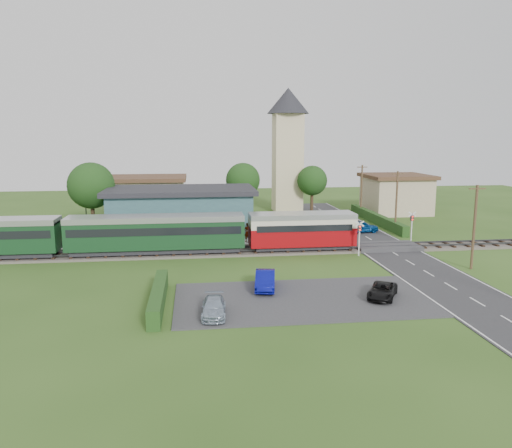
{
  "coord_description": "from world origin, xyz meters",
  "views": [
    {
      "loc": [
        -8.53,
        -43.64,
        10.95
      ],
      "look_at": [
        -2.6,
        4.0,
        2.4
      ],
      "focal_mm": 35.0,
      "sensor_mm": 36.0,
      "label": 1
    }
  ],
  "objects": [
    {
      "name": "church_tower",
      "position": [
        5.0,
        28.0,
        10.23
      ],
      "size": [
        6.0,
        6.0,
        17.6
      ],
      "color": "beige",
      "rests_on": "ground"
    },
    {
      "name": "station_building",
      "position": [
        -10.0,
        10.99,
        2.69
      ],
      "size": [
        16.0,
        9.0,
        5.3
      ],
      "color": "#32545C",
      "rests_on": "ground"
    },
    {
      "name": "pedestrian_far",
      "position": [
        -16.85,
        5.48,
        1.21
      ],
      "size": [
        0.77,
        0.88,
        1.52
      ],
      "primitive_type": "imported",
      "rotation": [
        0.0,
        0.0,
        1.27
      ],
      "color": "gray",
      "rests_on": "platform"
    },
    {
      "name": "utility_pole_b",
      "position": [
        14.2,
        -6.0,
        3.63
      ],
      "size": [
        1.4,
        0.22,
        7.0
      ],
      "color": "#473321",
      "rests_on": "ground"
    },
    {
      "name": "hedge_station",
      "position": [
        -10.0,
        15.5,
        0.65
      ],
      "size": [
        22.0,
        0.8,
        1.3
      ],
      "primitive_type": "cube",
      "color": "#193814",
      "rests_on": "ground"
    },
    {
      "name": "hedge_roadside",
      "position": [
        14.2,
        16.0,
        0.6
      ],
      "size": [
        0.8,
        18.0,
        1.2
      ],
      "primitive_type": "cube",
      "color": "#193814",
      "rests_on": "ground"
    },
    {
      "name": "pedestrian_near",
      "position": [
        -3.36,
        4.9,
        1.42
      ],
      "size": [
        0.83,
        0.7,
        1.94
      ],
      "primitive_type": "imported",
      "rotation": [
        0.0,
        0.0,
        3.55
      ],
      "color": "gray",
      "rests_on": "platform"
    },
    {
      "name": "road",
      "position": [
        10.0,
        0.0,
        0.03
      ],
      "size": [
        6.0,
        70.0,
        0.05
      ],
      "primitive_type": "cube",
      "color": "#28282B",
      "rests_on": "ground"
    },
    {
      "name": "utility_pole_c",
      "position": [
        14.2,
        10.0,
        3.63
      ],
      "size": [
        1.4,
        0.22,
        7.0
      ],
      "color": "#473321",
      "rests_on": "ground"
    },
    {
      "name": "ground",
      "position": [
        0.0,
        0.0,
        0.0
      ],
      "size": [
        120.0,
        120.0,
        0.0
      ],
      "primitive_type": "plane",
      "color": "#2D4C19"
    },
    {
      "name": "crossing_deck",
      "position": [
        10.0,
        2.0,
        0.23
      ],
      "size": [
        6.2,
        3.4,
        0.45
      ],
      "primitive_type": "cube",
      "color": "#333335",
      "rests_on": "ground"
    },
    {
      "name": "equipment_hut",
      "position": [
        -18.0,
        5.2,
        1.75
      ],
      "size": [
        2.3,
        2.3,
        2.55
      ],
      "color": "beige",
      "rests_on": "platform"
    },
    {
      "name": "tree_c",
      "position": [
        8.0,
        25.0,
        4.65
      ],
      "size": [
        4.2,
        4.2,
        6.78
      ],
      "color": "#332316",
      "rests_on": "ground"
    },
    {
      "name": "railway_track",
      "position": [
        0.0,
        2.0,
        0.11
      ],
      "size": [
        76.0,
        3.2,
        0.49
      ],
      "color": "#4C443D",
      "rests_on": "ground"
    },
    {
      "name": "utility_pole_d",
      "position": [
        14.2,
        22.0,
        3.63
      ],
      "size": [
        1.4,
        0.22,
        7.0
      ],
      "color": "#473321",
      "rests_on": "ground"
    },
    {
      "name": "platform",
      "position": [
        -10.0,
        5.2,
        0.23
      ],
      "size": [
        30.0,
        3.0,
        0.45
      ],
      "primitive_type": "cube",
      "color": "gray",
      "rests_on": "ground"
    },
    {
      "name": "car_park",
      "position": [
        -1.5,
        -12.0,
        0.04
      ],
      "size": [
        17.0,
        9.0,
        0.08
      ],
      "primitive_type": "cube",
      "color": "#333335",
      "rests_on": "ground"
    },
    {
      "name": "tree_a",
      "position": [
        -20.0,
        14.0,
        5.38
      ],
      "size": [
        5.2,
        5.2,
        8.0
      ],
      "color": "#332316",
      "rests_on": "ground"
    },
    {
      "name": "streetlamp_east",
      "position": [
        16.0,
        27.0,
        3.04
      ],
      "size": [
        0.3,
        0.3,
        5.15
      ],
      "color": "#3F3F47",
      "rests_on": "ground"
    },
    {
      "name": "streetlamp_west",
      "position": [
        -22.0,
        20.0,
        3.04
      ],
      "size": [
        0.3,
        0.3,
        5.15
      ],
      "color": "#3F3F47",
      "rests_on": "ground"
    },
    {
      "name": "car_park_blue",
      "position": [
        -3.62,
        -9.5,
        0.73
      ],
      "size": [
        1.97,
        4.09,
        1.29
      ],
      "primitive_type": "imported",
      "rotation": [
        0.0,
        0.0,
        -0.16
      ],
      "color": "#090E7C",
      "rests_on": "car_park"
    },
    {
      "name": "house_west",
      "position": [
        -15.0,
        25.0,
        2.79
      ],
      "size": [
        10.8,
        8.8,
        5.5
      ],
      "color": "tan",
      "rests_on": "ground"
    },
    {
      "name": "house_east",
      "position": [
        20.0,
        24.0,
        2.8
      ],
      "size": [
        8.8,
        8.8,
        5.5
      ],
      "color": "tan",
      "rests_on": "ground"
    },
    {
      "name": "car_on_road",
      "position": [
        10.21,
        10.14,
        0.73
      ],
      "size": [
        4.19,
        2.27,
        1.35
      ],
      "primitive_type": "imported",
      "rotation": [
        0.0,
        0.0,
        1.75
      ],
      "color": "navy",
      "rests_on": "road"
    },
    {
      "name": "train",
      "position": [
        -15.24,
        2.0,
        2.18
      ],
      "size": [
        43.2,
        2.9,
        3.4
      ],
      "color": "#232328",
      "rests_on": "ground"
    },
    {
      "name": "car_park_silver",
      "position": [
        -7.5,
        -14.47,
        0.6
      ],
      "size": [
        1.66,
        3.63,
        1.03
      ],
      "primitive_type": "imported",
      "rotation": [
        0.0,
        0.0,
        -0.06
      ],
      "color": "#8E9EAF",
      "rests_on": "car_park"
    },
    {
      "name": "tree_b",
      "position": [
        -2.0,
        23.0,
        5.02
      ],
      "size": [
        4.6,
        4.6,
        7.34
      ],
      "color": "#332316",
      "rests_on": "ground"
    },
    {
      "name": "car_park_dark",
      "position": [
        4.0,
        -12.48,
        0.57
      ],
      "size": [
        3.2,
        3.89,
        0.99
      ],
      "primitive_type": "imported",
      "rotation": [
        0.0,
        0.0,
        -0.53
      ],
      "color": "black",
      "rests_on": "car_park"
    },
    {
      "name": "crossing_signal_near",
      "position": [
        6.4,
        -0.41,
        2.14
      ],
      "size": [
        0.84,
        0.28,
        3.28
      ],
      "color": "silver",
      "rests_on": "ground"
    },
    {
      "name": "crossing_signal_far",
      "position": [
        13.6,
        4.39,
        2.14
      ],
      "size": [
        0.84,
        0.28,
        3.28
      ],
      "color": "silver",
      "rests_on": "ground"
    },
    {
      "name": "hedge_carpark",
      "position": [
        -11.0,
        -12.0,
        0.6
      ],
      "size": [
        0.8,
        9.0,
        1.2
      ],
      "primitive_type": "cube",
      "color": "#193814",
      "rests_on": "ground"
    }
  ]
}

